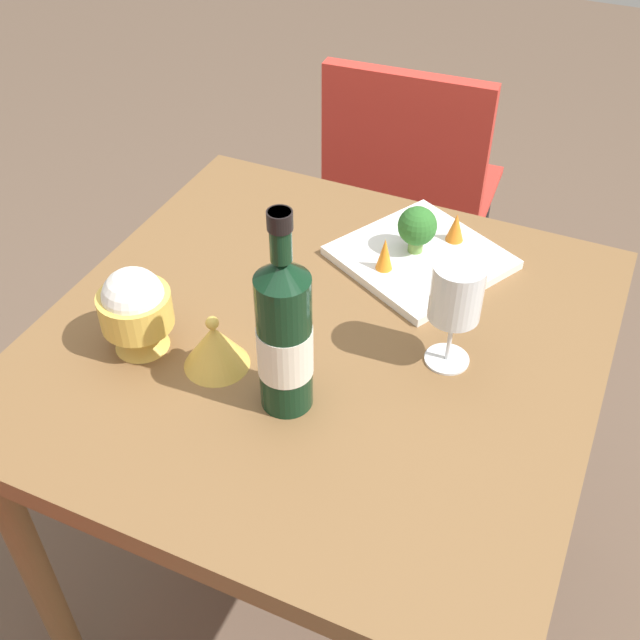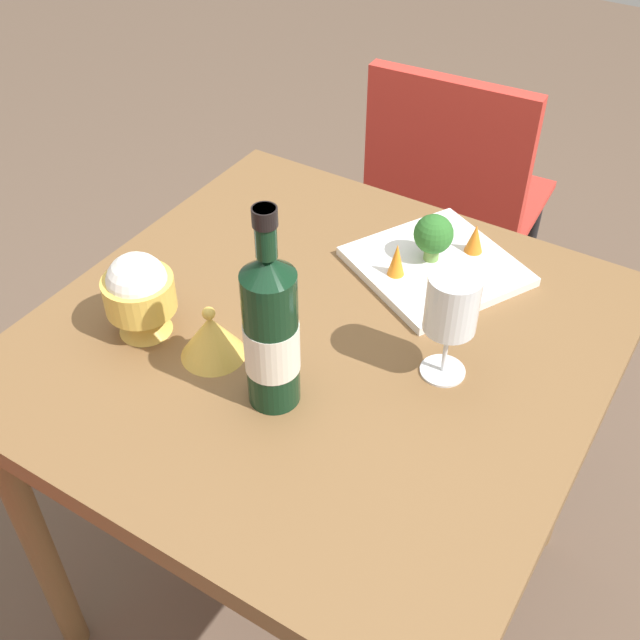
# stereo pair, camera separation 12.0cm
# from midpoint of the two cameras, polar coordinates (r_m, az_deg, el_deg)

# --- Properties ---
(ground_plane) EXTENTS (8.00, 8.00, 0.00)m
(ground_plane) POSITION_cam_midpoint_polar(r_m,az_deg,el_deg) (1.81, -2.00, -18.92)
(ground_plane) COLOR brown
(dining_table) EXTENTS (0.86, 0.86, 0.75)m
(dining_table) POSITION_cam_midpoint_polar(r_m,az_deg,el_deg) (1.28, -2.68, -4.23)
(dining_table) COLOR brown
(dining_table) RESTS_ON ground_plane
(chair_by_wall) EXTENTS (0.42, 0.42, 0.85)m
(chair_by_wall) POSITION_cam_midpoint_polar(r_m,az_deg,el_deg) (2.01, 4.77, 9.98)
(chair_by_wall) COLOR red
(chair_by_wall) RESTS_ON ground_plane
(wine_bottle) EXTENTS (0.08, 0.08, 0.32)m
(wine_bottle) POSITION_cam_midpoint_polar(r_m,az_deg,el_deg) (1.04, -5.94, -1.26)
(wine_bottle) COLOR black
(wine_bottle) RESTS_ON dining_table
(wine_glass) EXTENTS (0.08, 0.08, 0.18)m
(wine_glass) POSITION_cam_midpoint_polar(r_m,az_deg,el_deg) (1.10, 6.92, 1.75)
(wine_glass) COLOR white
(wine_glass) RESTS_ON dining_table
(rice_bowl) EXTENTS (0.11, 0.11, 0.14)m
(rice_bowl) POSITION_cam_midpoint_polar(r_m,az_deg,el_deg) (1.20, -16.19, 0.67)
(rice_bowl) COLOR gold
(rice_bowl) RESTS_ON dining_table
(rice_bowl_lid) EXTENTS (0.10, 0.10, 0.09)m
(rice_bowl_lid) POSITION_cam_midpoint_polar(r_m,az_deg,el_deg) (1.16, -10.65, -2.00)
(rice_bowl_lid) COLOR gold
(rice_bowl_lid) RESTS_ON dining_table
(serving_plate) EXTENTS (0.34, 0.34, 0.02)m
(serving_plate) POSITION_cam_midpoint_polar(r_m,az_deg,el_deg) (1.37, 4.91, 4.49)
(serving_plate) COLOR white
(serving_plate) RESTS_ON dining_table
(broccoli_floret) EXTENTS (0.07, 0.07, 0.09)m
(broccoli_floret) POSITION_cam_midpoint_polar(r_m,az_deg,el_deg) (1.34, 4.60, 6.72)
(broccoli_floret) COLOR #729E4C
(broccoli_floret) RESTS_ON serving_plate
(carrot_garnish_left) EXTENTS (0.03, 0.03, 0.05)m
(carrot_garnish_left) POSITION_cam_midpoint_polar(r_m,az_deg,el_deg) (1.39, 7.49, 6.68)
(carrot_garnish_left) COLOR orange
(carrot_garnish_left) RESTS_ON serving_plate
(carrot_garnish_right) EXTENTS (0.03, 0.03, 0.06)m
(carrot_garnish_right) POSITION_cam_midpoint_polar(r_m,az_deg,el_deg) (1.31, 2.15, 4.77)
(carrot_garnish_right) COLOR orange
(carrot_garnish_right) RESTS_ON serving_plate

